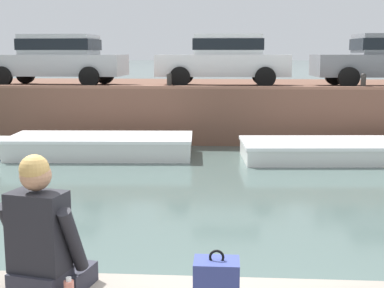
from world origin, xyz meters
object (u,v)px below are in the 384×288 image
(person_seated_left, at_px, (43,242))
(car_leftmost_silver, at_px, (57,58))
(mooring_bollard_east, at_px, (363,80))
(backpack_on_ledge, at_px, (216,286))
(boat_moored_central_white, at_px, (363,151))
(car_left_inner_white, at_px, (225,58))
(mooring_bollard_mid, at_px, (169,80))
(boat_moored_west_white, at_px, (93,146))

(person_seated_left, bearing_deg, car_leftmost_silver, 107.31)
(car_leftmost_silver, height_order, mooring_bollard_east, car_leftmost_silver)
(mooring_bollard_east, distance_m, person_seated_left, 12.83)
(mooring_bollard_east, bearing_deg, backpack_on_ledge, -107.54)
(boat_moored_central_white, bearing_deg, car_left_inner_white, 136.90)
(car_leftmost_silver, height_order, person_seated_left, car_leftmost_silver)
(mooring_bollard_mid, distance_m, mooring_bollard_east, 5.38)
(car_leftmost_silver, xyz_separation_m, backpack_on_ledge, (5.22, -13.24, -1.29))
(mooring_bollard_mid, relative_size, mooring_bollard_east, 1.00)
(car_left_inner_white, distance_m, mooring_bollard_mid, 2.09)
(car_left_inner_white, bearing_deg, mooring_bollard_mid, -140.69)
(boat_moored_central_white, xyz_separation_m, mooring_bollard_mid, (-4.99, 1.95, 1.61))
(car_leftmost_silver, bearing_deg, boat_moored_central_white, -20.50)
(person_seated_left, bearing_deg, car_left_inner_white, 85.26)
(boat_moored_west_white, distance_m, car_left_inner_white, 5.11)
(car_left_inner_white, relative_size, backpack_on_ledge, 9.74)
(car_left_inner_white, distance_m, backpack_on_ledge, 13.31)
(boat_moored_central_white, distance_m, person_seated_left, 10.93)
(car_left_inner_white, height_order, person_seated_left, car_left_inner_white)
(car_left_inner_white, height_order, backpack_on_ledge, car_left_inner_white)
(boat_moored_west_white, relative_size, person_seated_left, 5.71)
(boat_moored_central_white, xyz_separation_m, backpack_on_ledge, (-3.39, -10.02, 0.93))
(car_left_inner_white, bearing_deg, person_seated_left, -94.74)
(mooring_bollard_mid, bearing_deg, backpack_on_ledge, -82.40)
(car_leftmost_silver, distance_m, car_left_inner_white, 5.17)
(boat_moored_west_white, distance_m, mooring_bollard_mid, 3.07)
(car_leftmost_silver, relative_size, mooring_bollard_east, 9.74)
(boat_moored_west_white, bearing_deg, mooring_bollard_east, 15.50)
(boat_moored_west_white, distance_m, boat_moored_central_white, 6.74)
(boat_moored_central_white, distance_m, mooring_bollard_mid, 5.60)
(boat_moored_west_white, height_order, person_seated_left, person_seated_left)
(boat_moored_west_white, bearing_deg, car_left_inner_white, 44.57)
(boat_moored_central_white, height_order, mooring_bollard_mid, mooring_bollard_mid)
(boat_moored_central_white, relative_size, mooring_bollard_mid, 14.72)
(car_left_inner_white, distance_m, mooring_bollard_east, 4.08)
(mooring_bollard_mid, bearing_deg, car_leftmost_silver, 160.73)
(boat_moored_west_white, xyz_separation_m, person_seated_left, (2.21, -9.86, 1.10))
(boat_moored_west_white, distance_m, mooring_bollard_east, 7.57)
(car_left_inner_white, xyz_separation_m, mooring_bollard_east, (3.84, -1.27, -0.61))
(boat_moored_central_white, distance_m, backpack_on_ledge, 10.62)
(car_leftmost_silver, distance_m, person_seated_left, 13.77)
(car_left_inner_white, height_order, mooring_bollard_mid, car_left_inner_white)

